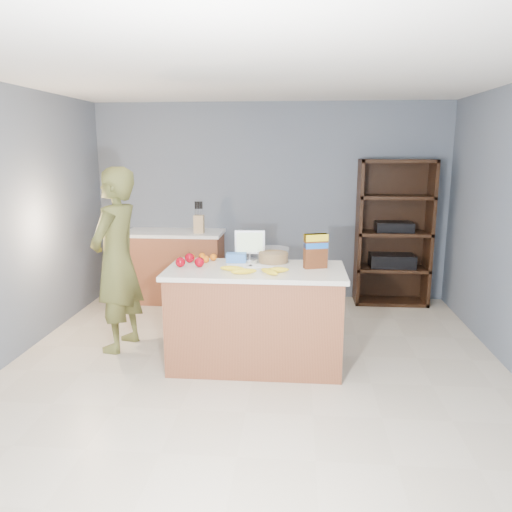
# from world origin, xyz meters

# --- Properties ---
(floor) EXTENTS (4.50, 5.00, 0.02)m
(floor) POSITION_xyz_m (0.00, 0.00, 0.00)
(floor) COLOR beige
(floor) RESTS_ON ground
(walls) EXTENTS (4.52, 5.02, 2.51)m
(walls) POSITION_xyz_m (0.00, 0.00, 1.65)
(walls) COLOR slate
(walls) RESTS_ON ground
(counter_peninsula) EXTENTS (1.56, 0.76, 0.90)m
(counter_peninsula) POSITION_xyz_m (0.00, 0.30, 0.42)
(counter_peninsula) COLOR brown
(counter_peninsula) RESTS_ON ground
(back_cabinet) EXTENTS (1.24, 0.62, 0.90)m
(back_cabinet) POSITION_xyz_m (-1.20, 2.20, 0.45)
(back_cabinet) COLOR brown
(back_cabinet) RESTS_ON ground
(shelving_unit) EXTENTS (0.90, 0.40, 1.80)m
(shelving_unit) POSITION_xyz_m (1.55, 2.35, 0.86)
(shelving_unit) COLOR black
(shelving_unit) RESTS_ON ground
(person) EXTENTS (0.54, 0.71, 1.77)m
(person) POSITION_xyz_m (-1.36, 0.59, 0.88)
(person) COLOR brown
(person) RESTS_ON ground
(knife_block) EXTENTS (0.12, 0.10, 0.31)m
(knife_block) POSITION_xyz_m (-0.86, 2.11, 1.02)
(knife_block) COLOR tan
(knife_block) RESTS_ON back_cabinet
(envelopes) EXTENTS (0.44, 0.18, 0.00)m
(envelopes) POSITION_xyz_m (-0.06, 0.38, 0.90)
(envelopes) COLOR white
(envelopes) RESTS_ON counter_peninsula
(bananas) EXTENTS (0.60, 0.22, 0.05)m
(bananas) POSITION_xyz_m (0.01, 0.13, 0.92)
(bananas) COLOR yellow
(bananas) RESTS_ON counter_peninsula
(apples) EXTENTS (0.26, 0.27, 0.09)m
(apples) POSITION_xyz_m (-0.60, 0.36, 0.94)
(apples) COLOR #97010F
(apples) RESTS_ON counter_peninsula
(oranges) EXTENTS (0.27, 0.18, 0.07)m
(oranges) POSITION_xyz_m (-0.53, 0.54, 0.93)
(oranges) COLOR #E4590E
(oranges) RESTS_ON counter_peninsula
(blue_carton) EXTENTS (0.18, 0.13, 0.08)m
(blue_carton) POSITION_xyz_m (-0.20, 0.54, 0.94)
(blue_carton) COLOR blue
(blue_carton) RESTS_ON counter_peninsula
(salad_bowl) EXTENTS (0.30, 0.30, 0.13)m
(salad_bowl) POSITION_xyz_m (0.14, 0.57, 0.96)
(salad_bowl) COLOR #267219
(salad_bowl) RESTS_ON counter_peninsula
(tv) EXTENTS (0.28, 0.12, 0.28)m
(tv) POSITION_xyz_m (-0.08, 0.63, 1.06)
(tv) COLOR silver
(tv) RESTS_ON counter_peninsula
(cereal_box) EXTENTS (0.22, 0.13, 0.30)m
(cereal_box) POSITION_xyz_m (0.52, 0.36, 1.08)
(cereal_box) COLOR #592B14
(cereal_box) RESTS_ON counter_peninsula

